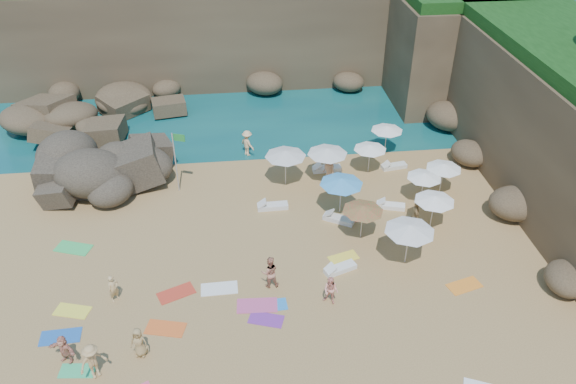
{
  "coord_description": "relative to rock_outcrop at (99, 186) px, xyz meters",
  "views": [
    {
      "loc": [
        -0.82,
        -22.47,
        19.48
      ],
      "look_at": [
        2.0,
        3.0,
        2.0
      ],
      "focal_mm": 35.0,
      "sensor_mm": 36.0,
      "label": 1
    }
  ],
  "objects": [
    {
      "name": "parasol_0",
      "position": [
        11.66,
        -1.09,
        2.22
      ],
      "size": [
        2.56,
        2.56,
        2.42
      ],
      "color": "silver",
      "rests_on": "ground"
    },
    {
      "name": "towel_12",
      "position": [
        13.94,
        -8.46,
        0.01
      ],
      "size": [
        1.71,
        1.19,
        0.03
      ],
      "primitive_type": "cube",
      "rotation": [
        0.0,
        0.0,
        0.29
      ],
      "color": "#FFE743",
      "rests_on": "ground"
    },
    {
      "name": "marina_masts",
      "position": [
        -7.11,
        22.06,
        3.0
      ],
      "size": [
        3.1,
        0.1,
        6.0
      ],
      "color": "white",
      "rests_on": "ground"
    },
    {
      "name": "cliff_back",
      "position": [
        11.39,
        17.06,
        4.0
      ],
      "size": [
        44.0,
        8.0,
        8.0
      ],
      "primitive_type": "cube",
      "color": "brown",
      "rests_on": "ground"
    },
    {
      "name": "lounger_4",
      "position": [
        14.27,
        -5.28,
        0.14
      ],
      "size": [
        1.84,
        1.41,
        0.28
      ],
      "primitive_type": "cube",
      "rotation": [
        0.0,
        0.0,
        -0.53
      ],
      "color": "silver",
      "rests_on": "ground"
    },
    {
      "name": "parasol_6",
      "position": [
        15.21,
        -6.82,
        1.94
      ],
      "size": [
        2.24,
        2.24,
        2.12
      ],
      "color": "silver",
      "rests_on": "ground"
    },
    {
      "name": "towel_5",
      "position": [
        7.42,
        -10.06,
        0.02
      ],
      "size": [
        1.82,
        0.94,
        0.03
      ],
      "primitive_type": "cube",
      "rotation": [
        0.0,
        0.0,
        0.02
      ],
      "color": "white",
      "rests_on": "ground"
    },
    {
      "name": "person_stand_0",
      "position": [
        2.48,
        -10.25,
        0.73
      ],
      "size": [
        0.63,
        0.61,
        1.46
      ],
      "primitive_type": "imported",
      "rotation": [
        0.0,
        0.0,
        0.7
      ],
      "color": "tan",
      "rests_on": "ground"
    },
    {
      "name": "parasol_10",
      "position": [
        14.49,
        -4.43,
        2.17
      ],
      "size": [
        2.5,
        2.5,
        2.36
      ],
      "color": "silver",
      "rests_on": "ground"
    },
    {
      "name": "person_stand_3",
      "position": [
        18.38,
        -6.3,
        0.85
      ],
      "size": [
        0.48,
        1.02,
        1.7
      ],
      "primitive_type": "imported",
      "rotation": [
        0.0,
        0.0,
        1.5
      ],
      "color": "#A18150",
      "rests_on": "ground"
    },
    {
      "name": "ground",
      "position": [
        9.39,
        -7.94,
        0.0
      ],
      "size": [
        120.0,
        120.0,
        0.0
      ],
      "primitive_type": "plane",
      "color": "tan",
      "rests_on": "ground"
    },
    {
      "name": "person_lie_3",
      "position": [
        0.94,
        -13.74,
        0.19
      ],
      "size": [
        1.85,
        1.89,
        0.38
      ],
      "primitive_type": "imported",
      "rotation": [
        0.0,
        0.0,
        -0.49
      ],
      "color": "tan",
      "rests_on": "ground"
    },
    {
      "name": "parasol_3",
      "position": [
        19.57,
        -3.8,
        1.79
      ],
      "size": [
        2.06,
        2.06,
        1.95
      ],
      "color": "silver",
      "rests_on": "ground"
    },
    {
      "name": "lounger_3",
      "position": [
        17.57,
        -4.32,
        0.13
      ],
      "size": [
        1.76,
        1.0,
        0.26
      ],
      "primitive_type": "cube",
      "rotation": [
        0.0,
        0.0,
        -0.28
      ],
      "color": "white",
      "rests_on": "ground"
    },
    {
      "name": "cliff_right",
      "position": [
        28.39,
        0.06,
        4.0
      ],
      "size": [
        8.0,
        30.0,
        8.0
      ],
      "primitive_type": "cube",
      "color": "brown",
      "rests_on": "ground"
    },
    {
      "name": "cliff_corner",
      "position": [
        26.39,
        12.06,
        4.0
      ],
      "size": [
        10.0,
        12.0,
        8.0
      ],
      "primitive_type": "cube",
      "color": "brown",
      "rests_on": "ground"
    },
    {
      "name": "parasol_1",
      "position": [
        18.84,
        2.06,
        1.87
      ],
      "size": [
        2.15,
        2.15,
        2.03
      ],
      "color": "silver",
      "rests_on": "ground"
    },
    {
      "name": "parasol_11",
      "position": [
        19.31,
        -6.36,
        1.95
      ],
      "size": [
        2.25,
        2.25,
        2.12
      ],
      "color": "silver",
      "rests_on": "ground"
    },
    {
      "name": "person_lie_0",
      "position": [
        2.32,
        -14.68,
        0.24
      ],
      "size": [
        1.95,
        2.12,
        0.47
      ],
      "primitive_type": "imported",
      "rotation": [
        0.0,
        0.0,
        0.59
      ],
      "color": "tan",
      "rests_on": "ground"
    },
    {
      "name": "parasol_9",
      "position": [
        17.06,
        -9.12,
        2.24
      ],
      "size": [
        2.58,
        2.58,
        2.44
      ],
      "color": "silver",
      "rests_on": "ground"
    },
    {
      "name": "person_lie_5",
      "position": [
        12.68,
        -11.59,
        0.29
      ],
      "size": [
        1.45,
        1.68,
        0.58
      ],
      "primitive_type": "imported",
      "rotation": [
        0.0,
        0.0,
        -0.58
      ],
      "color": "#FAA28E",
      "rests_on": "ground"
    },
    {
      "name": "lounger_0",
      "position": [
        14.5,
        0.16,
        0.14
      ],
      "size": [
        1.87,
        0.69,
        0.29
      ],
      "primitive_type": "cube",
      "rotation": [
        0.0,
        0.0,
        0.04
      ],
      "color": "white",
      "rests_on": "ground"
    },
    {
      "name": "towel_8",
      "position": [
        9.84,
        -11.47,
        0.01
      ],
      "size": [
        1.61,
        0.88,
        0.03
      ],
      "primitive_type": "cube",
      "rotation": [
        0.0,
        0.0,
        0.06
      ],
      "color": "#2987DF",
      "rests_on": "ground"
    },
    {
      "name": "flag_pole",
      "position": [
        5.17,
        -1.12,
        2.56
      ],
      "size": [
        0.77,
        0.28,
        4.02
      ],
      "color": "silver",
      "rests_on": "ground"
    },
    {
      "name": "person_stand_4",
      "position": [
        14.41,
        -1.23,
        0.94
      ],
      "size": [
        0.87,
        1.05,
        1.88
      ],
      "primitive_type": "imported",
      "rotation": [
        0.0,
        0.0,
        -1.09
      ],
      "color": "tan",
      "rests_on": "ground"
    },
    {
      "name": "towel_4",
      "position": [
        0.54,
        -10.79,
        0.01
      ],
      "size": [
        1.81,
        1.25,
        0.03
      ],
      "primitive_type": "cube",
      "rotation": [
        0.0,
        0.0,
        -0.28
      ],
      "color": "#FFF443",
      "rests_on": "ground"
    },
    {
      "name": "person_stand_1",
      "position": [
        9.93,
        -10.09,
        0.89
      ],
      "size": [
        0.89,
        0.71,
        1.77
      ],
      "primitive_type": "imported",
      "rotation": [
        0.0,
        0.0,
        3.19
      ],
      "color": "tan",
      "rests_on": "ground"
    },
    {
      "name": "person_stand_2",
      "position": [
        9.49,
        2.75,
        0.92
      ],
      "size": [
        1.1,
        1.24,
        1.83
      ],
      "primitive_type": "imported",
      "rotation": [
        0.0,
        0.0,
        2.21
      ],
      "color": "#F1C289",
      "rests_on": "ground"
    },
    {
      "name": "parasol_2",
      "position": [
        14.27,
        -1.02,
        2.18
      ],
      "size": [
        2.51,
        2.51,
        2.37
      ],
      "color": "silver",
      "rests_on": "ground"
    },
    {
      "name": "towel_7",
      "position": [
        5.33,
        -10.14,
        0.02
      ],
      "size": [
        1.97,
        1.51,
        0.03
      ],
      "primitive_type": "cube",
      "rotation": [
        0.0,
        0.0,
        0.4
      ],
      "color": "red",
      "rests_on": "ground"
    },
    {
      "name": "towel_6",
      "position": [
        9.56,
        -12.32,
        0.01
      ],
      "size": [
        1.77,
        1.27,
        0.03
      ],
      "primitive_type": "cube",
      "rotation": [
        0.0,
        0.0,
        -0.32
      ],
      "color": "purple",
      "rests_on": "ground"
    },
    {
      "name": "seawater",
      "position": [
        9.39,
        22.06,
        0.0
      ],
      "size": [
        120.0,
        120.0,
        0.0
      ],
      "primitive_type": "plane",
      "color": "#0C4751",
      "rests_on": "ground"
    },
    {
      "name": "towel_9",
      "position": [
        9.2,
        -11.4,
        0.02
      ],
      "size": [
        1.98,
        1.07,
        0.03
      ],
      "primitive_type": "cube",
      "rotation": [
        0.0,
        0.0,
        -0.06
      ],
      "color": "#CB4E84",
      "rests_on": "ground"
    },
    {
      "name": "towel_10",
      "position": [
        19.49,
        -11.18,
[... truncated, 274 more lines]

